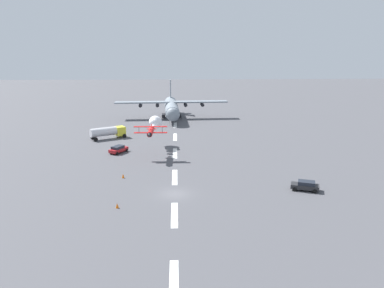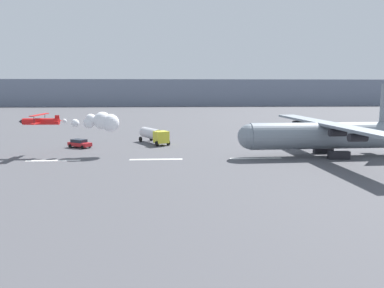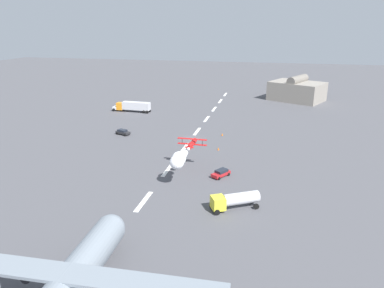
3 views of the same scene
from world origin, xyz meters
TOP-DOWN VIEW (x-y plane):
  - ground_plane at (0.00, 0.00)m, footprint 440.00×440.00m
  - runway_stripe_3 at (-22.97, 0.00)m, footprint 8.00×0.90m
  - runway_stripe_4 at (-7.66, 0.00)m, footprint 8.00×0.90m
  - runway_stripe_5 at (7.66, 0.00)m, footprint 8.00×0.90m
  - runway_stripe_6 at (22.97, 0.00)m, footprint 8.00×0.90m
  - runway_stripe_7 at (38.28, 0.00)m, footprint 8.00×0.90m
  - runway_stripe_8 at (53.59, 0.00)m, footprint 8.00×0.90m
  - cargo_transport_plane at (63.75, 1.11)m, footprint 26.31×35.59m
  - stunt_biplane_red at (28.34, 4.46)m, footprint 15.97×6.67m
  - fuel_tanker_truck at (37.23, 16.42)m, footprint 6.43×8.67m
  - followme_car_yellow at (0.50, -20.51)m, footprint 3.13×4.63m
  - airport_staff_sedan at (23.95, 12.07)m, footprint 4.67×3.88m
  - traffic_cone_near at (-5.11, 8.01)m, footprint 0.44×0.44m
  - traffic_cone_far at (7.58, 8.89)m, footprint 0.44×0.44m

SIDE VIEW (x-z plane):
  - ground_plane at x=0.00m, z-range 0.00..0.00m
  - runway_stripe_3 at x=-22.97m, z-range 0.00..0.01m
  - runway_stripe_4 at x=-7.66m, z-range 0.00..0.01m
  - runway_stripe_5 at x=7.66m, z-range 0.00..0.01m
  - runway_stripe_6 at x=22.97m, z-range 0.00..0.01m
  - runway_stripe_7 at x=38.28m, z-range 0.00..0.01m
  - runway_stripe_8 at x=53.59m, z-range 0.00..0.01m
  - traffic_cone_near at x=-5.11m, z-range 0.00..0.75m
  - traffic_cone_far at x=7.58m, z-range 0.00..0.75m
  - followme_car_yellow at x=0.50m, z-range 0.05..1.57m
  - airport_staff_sedan at x=23.95m, z-range 0.05..1.57m
  - fuel_tanker_truck at x=37.23m, z-range 0.29..3.19m
  - cargo_transport_plane at x=63.75m, z-range -2.22..9.17m
  - stunt_biplane_red at x=28.34m, z-range 3.81..6.99m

